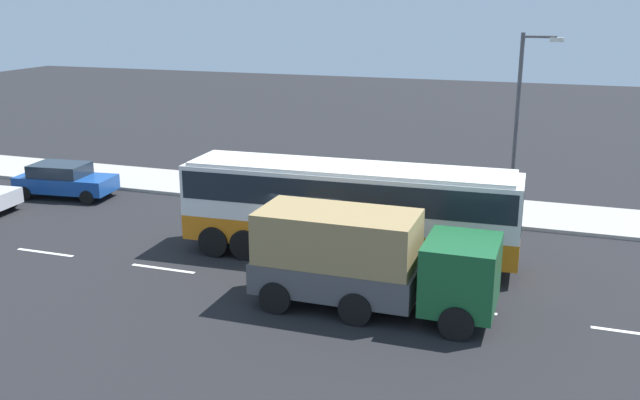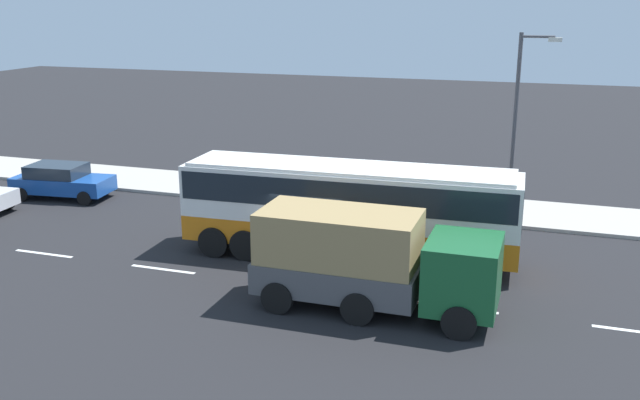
{
  "view_description": "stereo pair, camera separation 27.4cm",
  "coord_description": "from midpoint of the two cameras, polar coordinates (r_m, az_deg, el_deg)",
  "views": [
    {
      "loc": [
        7.9,
        -21.38,
        8.8
      ],
      "look_at": [
        0.16,
        1.0,
        2.09
      ],
      "focal_mm": 39.84,
      "sensor_mm": 36.0,
      "label": 1
    },
    {
      "loc": [
        7.64,
        -21.47,
        8.8
      ],
      "look_at": [
        0.16,
        1.0,
        2.09
      ],
      "focal_mm": 39.84,
      "sensor_mm": 36.0,
      "label": 2
    }
  ],
  "objects": [
    {
      "name": "street_lamp",
      "position": [
        28.7,
        16.08,
        6.33
      ],
      "size": [
        1.55,
        0.24,
        7.46
      ],
      "color": "#47474C",
      "rests_on": "sidewalk_curb"
    },
    {
      "name": "lane_centreline",
      "position": [
        21.72,
        8.73,
        -8.27
      ],
      "size": [
        42.77,
        0.16,
        0.01
      ],
      "color": "white",
      "rests_on": "ground_plane"
    },
    {
      "name": "cargo_truck",
      "position": [
        20.67,
        4.29,
        -4.74
      ],
      "size": [
        7.02,
        2.59,
        2.89
      ],
      "rotation": [
        0.0,
        0.0,
        0.0
      ],
      "color": "#19592D",
      "rests_on": "ground_plane"
    },
    {
      "name": "sidewalk_curb",
      "position": [
        32.1,
        4.35,
        -0.0
      ],
      "size": [
        80.0,
        4.0,
        0.15
      ],
      "primitive_type": "cube",
      "color": "#A8A399",
      "rests_on": "ground_plane"
    },
    {
      "name": "pedestrian_near_curb",
      "position": [
        30.65,
        2.7,
        1.39
      ],
      "size": [
        0.32,
        0.32,
        1.76
      ],
      "rotation": [
        0.0,
        0.0,
        4.96
      ],
      "color": "black",
      "rests_on": "sidewalk_curb"
    },
    {
      "name": "ground_plane",
      "position": [
        24.43,
        -0.8,
        -5.3
      ],
      "size": [
        120.0,
        120.0,
        0.0
      ],
      "primitive_type": "plane",
      "color": "black"
    },
    {
      "name": "car_blue_saloon",
      "position": [
        34.59,
        -19.63,
        1.55
      ],
      "size": [
        4.59,
        2.4,
        1.57
      ],
      "rotation": [
        0.0,
        0.0,
        0.11
      ],
      "color": "#194799",
      "rests_on": "ground_plane"
    },
    {
      "name": "coach_bus",
      "position": [
        24.49,
        2.6,
        -0.14
      ],
      "size": [
        11.68,
        3.01,
        3.34
      ],
      "rotation": [
        0.0,
        0.0,
        0.04
      ],
      "color": "orange",
      "rests_on": "ground_plane"
    }
  ]
}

